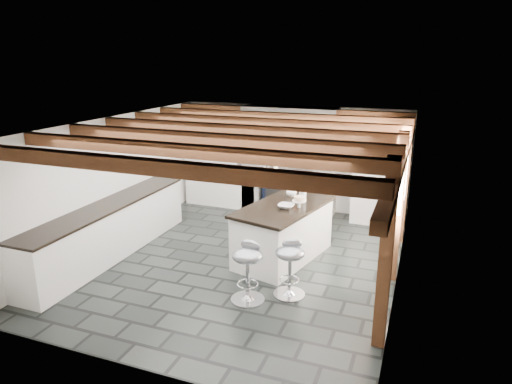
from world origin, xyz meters
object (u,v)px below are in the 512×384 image
at_px(range_cooker, 288,191).
at_px(bar_stool_far, 248,265).
at_px(bar_stool_near, 290,262).
at_px(kitchen_island, 284,231).

height_order(range_cooker, bar_stool_far, range_cooker).
bearing_deg(bar_stool_near, range_cooker, 84.93).
distance_m(range_cooker, bar_stool_near, 3.70).
relative_size(range_cooker, bar_stool_far, 1.13).
bearing_deg(range_cooker, kitchen_island, -75.10).
xyz_separation_m(kitchen_island, bar_stool_near, (0.46, -1.19, 0.04)).
distance_m(range_cooker, kitchen_island, 2.43).
height_order(range_cooker, bar_stool_near, range_cooker).
relative_size(bar_stool_near, bar_stool_far, 0.96).
bearing_deg(kitchen_island, bar_stool_far, -77.84).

